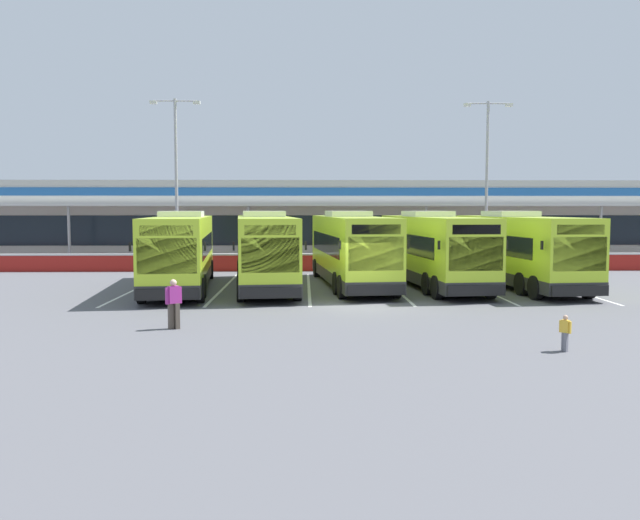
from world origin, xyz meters
name	(u,v)px	position (x,y,z in m)	size (l,w,h in m)	color
ground_plane	(362,305)	(0.00, 0.00, 0.00)	(200.00, 200.00, 0.00)	#56565B
terminal_building	(333,220)	(0.00, 26.91, 3.01)	(70.00, 13.00, 6.00)	beige
red_barrier_wall	(341,262)	(0.00, 14.50, 0.56)	(60.00, 0.40, 1.10)	maroon
coach_bus_leftmost	(181,253)	(-8.30, 5.40, 1.79)	(3.93, 12.34, 3.78)	#B7DB2D
coach_bus_left_centre	(265,252)	(-4.27, 5.78, 1.79)	(3.93, 12.34, 3.78)	#B7DB2D
coach_bus_centre	(351,251)	(0.03, 6.54, 1.79)	(3.93, 12.34, 3.78)	#B7DB2D
coach_bus_right_centre	(433,251)	(4.11, 6.29, 1.79)	(3.93, 12.34, 3.78)	#B7DB2D
coach_bus_rightmost	(517,251)	(8.32, 6.11, 1.79)	(3.93, 12.34, 3.78)	#B7DB2D
bay_stripe_far_west	(139,288)	(-10.50, 6.00, 0.00)	(0.14, 13.00, 0.01)	silver
bay_stripe_west	(224,288)	(-6.30, 6.00, 0.00)	(0.14, 13.00, 0.01)	silver
bay_stripe_mid_west	(309,287)	(-2.10, 6.00, 0.00)	(0.14, 13.00, 0.01)	silver
bay_stripe_centre	(393,287)	(2.10, 6.00, 0.00)	(0.14, 13.00, 0.01)	silver
bay_stripe_mid_east	(477,287)	(6.30, 6.00, 0.00)	(0.14, 13.00, 0.01)	silver
bay_stripe_east	(560,287)	(10.50, 6.00, 0.00)	(0.14, 13.00, 0.01)	silver
pedestrian_in_dark_coat	(174,302)	(-6.57, -5.05, 0.87)	(0.50, 0.37, 1.62)	#4C4238
pedestrian_child	(565,332)	(4.80, -8.66, 0.54)	(0.26, 0.29, 1.00)	slate
lamp_post_west	(176,172)	(-10.66, 16.82, 6.29)	(3.24, 0.28, 11.00)	#9E9EA3
lamp_post_centre	(487,173)	(9.89, 17.34, 6.29)	(3.24, 0.28, 11.00)	#9E9EA3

